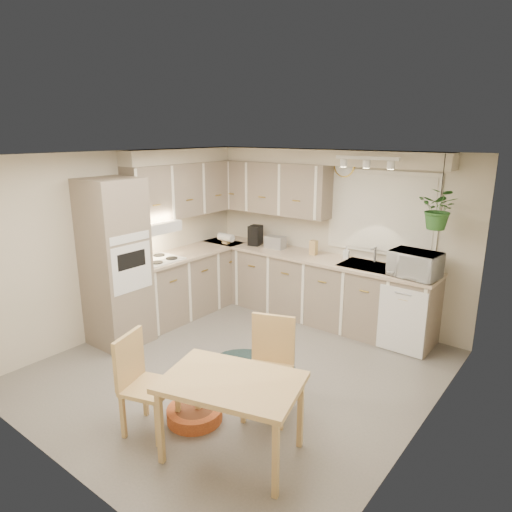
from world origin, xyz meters
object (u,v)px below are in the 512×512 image
at_px(microwave, 415,262).
at_px(pet_bed, 195,414).
at_px(chair_left, 149,385).
at_px(chair_back, 267,370).
at_px(dining_table, 232,417).
at_px(braided_rug, 254,367).

bearing_deg(microwave, pet_bed, -105.92).
distance_m(chair_left, microwave, 3.35).
distance_m(chair_back, microwave, 2.37).
height_order(chair_left, pet_bed, chair_left).
bearing_deg(dining_table, pet_bed, 166.61).
xyz_separation_m(chair_left, chair_back, (0.69, 0.83, 0.02)).
relative_size(chair_back, microwave, 1.67).
bearing_deg(dining_table, chair_left, -165.49).
relative_size(dining_table, chair_left, 1.21).
bearing_deg(microwave, dining_table, -93.82).
bearing_deg(dining_table, microwave, 80.69).
bearing_deg(braided_rug, microwave, 52.20).
relative_size(dining_table, pet_bed, 2.12).
height_order(chair_back, braided_rug, chair_back).
bearing_deg(braided_rug, dining_table, -59.03).
xyz_separation_m(dining_table, braided_rug, (-0.76, 1.26, -0.34)).
distance_m(dining_table, chair_left, 0.82).
height_order(chair_back, microwave, microwave).
distance_m(dining_table, pet_bed, 0.67).
height_order(dining_table, pet_bed, dining_table).
xyz_separation_m(dining_table, microwave, (0.46, 2.83, 0.78)).
relative_size(dining_table, chair_back, 1.17).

